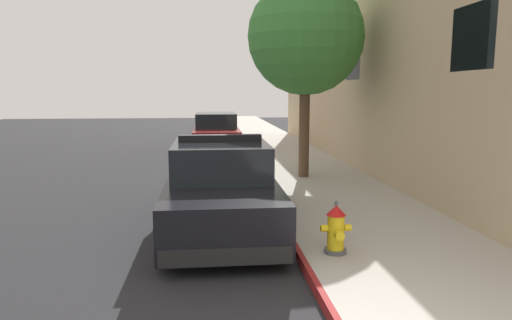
{
  "coord_description": "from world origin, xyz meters",
  "views": [
    {
      "loc": [
        -1.32,
        -3.16,
        2.45
      ],
      "look_at": [
        -0.33,
        6.43,
        1.0
      ],
      "focal_mm": 32.05,
      "sensor_mm": 36.0,
      "label": 1
    }
  ],
  "objects_px": {
    "police_cruiser": "(221,187)",
    "street_tree": "(306,37)",
    "parked_car_silver_ahead": "(216,133)",
    "fire_hydrant": "(336,229)"
  },
  "relations": [
    {
      "from": "police_cruiser",
      "to": "street_tree",
      "type": "bearing_deg",
      "value": 59.19
    },
    {
      "from": "parked_car_silver_ahead",
      "to": "fire_hydrant",
      "type": "bearing_deg",
      "value": -83.43
    },
    {
      "from": "police_cruiser",
      "to": "parked_car_silver_ahead",
      "type": "height_order",
      "value": "police_cruiser"
    },
    {
      "from": "police_cruiser",
      "to": "fire_hydrant",
      "type": "xyz_separation_m",
      "value": [
        1.59,
        -1.98,
        -0.24
      ]
    },
    {
      "from": "parked_car_silver_ahead",
      "to": "fire_hydrant",
      "type": "height_order",
      "value": "parked_car_silver_ahead"
    },
    {
      "from": "street_tree",
      "to": "fire_hydrant",
      "type": "bearing_deg",
      "value": -97.38
    },
    {
      "from": "parked_car_silver_ahead",
      "to": "fire_hydrant",
      "type": "xyz_separation_m",
      "value": [
        1.49,
        -12.97,
        -0.24
      ]
    },
    {
      "from": "parked_car_silver_ahead",
      "to": "street_tree",
      "type": "relative_size",
      "value": 0.92
    },
    {
      "from": "fire_hydrant",
      "to": "street_tree",
      "type": "height_order",
      "value": "street_tree"
    },
    {
      "from": "fire_hydrant",
      "to": "parked_car_silver_ahead",
      "type": "bearing_deg",
      "value": 96.57
    }
  ]
}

